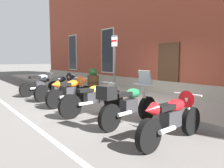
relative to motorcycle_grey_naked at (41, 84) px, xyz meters
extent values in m
plane|color=#565451|center=(3.72, 1.42, -0.50)|extent=(140.00, 140.00, 0.00)
cube|color=gray|center=(3.72, 2.80, -0.42)|extent=(33.17, 2.76, 0.16)
cube|color=silver|center=(3.72, -1.78, -0.49)|extent=(33.17, 0.12, 0.01)
cube|color=gray|center=(3.72, 4.14, -0.15)|extent=(27.17, 0.10, 0.70)
cube|color=silver|center=(-5.34, 4.16, 1.60)|extent=(1.22, 0.06, 2.52)
cube|color=black|center=(-5.34, 4.13, 1.60)|extent=(1.10, 0.03, 2.40)
cube|color=silver|center=(-0.81, 4.16, 1.60)|extent=(1.22, 0.06, 2.52)
cube|color=black|center=(-0.81, 4.13, 1.60)|extent=(1.10, 0.03, 2.40)
cube|color=#472B19|center=(3.72, 4.15, 0.65)|extent=(1.10, 0.08, 2.30)
cylinder|color=black|center=(-0.12, 0.66, -0.18)|extent=(0.23, 0.64, 0.63)
cylinder|color=black|center=(0.12, -0.69, -0.18)|extent=(0.23, 0.64, 0.63)
cylinder|color=silver|center=(-0.10, 0.56, 0.10)|extent=(0.13, 0.34, 0.68)
cube|color=#28282B|center=(0.01, -0.07, 0.00)|extent=(0.29, 0.47, 0.32)
ellipsoid|color=slate|center=(-0.02, 0.08, 0.33)|extent=(0.35, 0.56, 0.24)
cube|color=black|center=(0.05, -0.29, 0.34)|extent=(0.30, 0.51, 0.10)
cylinder|color=silver|center=(-0.09, 0.48, 0.50)|extent=(0.62, 0.14, 0.04)
cylinder|color=silver|center=(0.18, -0.34, -0.13)|extent=(0.17, 0.46, 0.09)
sphere|color=silver|center=(-0.10, 0.56, 0.43)|extent=(0.18, 0.18, 0.18)
cylinder|color=black|center=(1.27, 0.95, -0.17)|extent=(0.28, 0.67, 0.66)
cylinder|color=black|center=(1.65, -0.53, -0.17)|extent=(0.28, 0.67, 0.66)
cylinder|color=silver|center=(1.30, 0.85, 0.10)|extent=(0.15, 0.33, 0.66)
cube|color=#28282B|center=(1.47, 0.16, 0.01)|extent=(0.32, 0.48, 0.32)
ellipsoid|color=black|center=(1.44, 0.31, 0.32)|extent=(0.38, 0.57, 0.24)
cube|color=black|center=(1.53, -0.06, 0.33)|extent=(0.33, 0.52, 0.10)
cylinder|color=silver|center=(1.32, 0.78, 0.49)|extent=(0.61, 0.19, 0.04)
cylinder|color=silver|center=(1.66, -0.10, -0.12)|extent=(0.20, 0.46, 0.09)
cone|color=black|center=(1.29, 0.90, 0.39)|extent=(0.43, 0.42, 0.36)
cone|color=black|center=(1.64, -0.51, 0.35)|extent=(0.30, 0.31, 0.24)
cylinder|color=black|center=(2.73, 0.72, -0.17)|extent=(0.28, 0.66, 0.65)
cylinder|color=black|center=(3.08, -0.60, -0.17)|extent=(0.28, 0.66, 0.65)
cylinder|color=silver|center=(2.75, 0.63, 0.08)|extent=(0.15, 0.31, 0.62)
cube|color=#28282B|center=(2.92, 0.01, 0.01)|extent=(0.33, 0.48, 0.32)
ellipsoid|color=orange|center=(2.88, 0.16, 0.28)|extent=(0.39, 0.57, 0.24)
cube|color=black|center=(2.98, -0.21, 0.29)|extent=(0.34, 0.52, 0.10)
cylinder|color=silver|center=(2.77, 0.55, 0.45)|extent=(0.61, 0.20, 0.04)
cylinder|color=silver|center=(3.11, -0.25, -0.12)|extent=(0.20, 0.46, 0.09)
cone|color=orange|center=(2.74, 0.68, 0.35)|extent=(0.44, 0.42, 0.36)
cone|color=orange|center=(3.08, -0.58, 0.31)|extent=(0.30, 0.31, 0.24)
cylinder|color=black|center=(4.46, 0.80, -0.16)|extent=(0.17, 0.69, 0.68)
cylinder|color=black|center=(4.57, -0.74, -0.16)|extent=(0.17, 0.69, 0.68)
cylinder|color=silver|center=(4.47, 0.70, 0.07)|extent=(0.09, 0.29, 0.58)
cube|color=#28282B|center=(4.52, -0.02, 0.02)|extent=(0.25, 0.45, 0.32)
ellipsoid|color=gold|center=(4.51, 0.13, 0.24)|extent=(0.29, 0.54, 0.24)
cube|color=black|center=(4.53, -0.25, 0.25)|extent=(0.25, 0.49, 0.10)
cylinder|color=silver|center=(4.47, 0.62, 0.41)|extent=(0.62, 0.08, 0.04)
cylinder|color=silver|center=(4.66, -0.31, -0.11)|extent=(0.12, 0.46, 0.09)
sphere|color=silver|center=(4.47, 0.70, 0.34)|extent=(0.18, 0.18, 0.18)
cylinder|color=black|center=(5.86, 0.90, -0.18)|extent=(0.24, 0.65, 0.64)
cylinder|color=black|center=(6.13, -0.50, -0.18)|extent=(0.24, 0.65, 0.64)
cylinder|color=silver|center=(5.88, 0.80, 0.09)|extent=(0.13, 0.32, 0.65)
cube|color=#28282B|center=(6.01, 0.15, 0.00)|extent=(0.30, 0.47, 0.32)
ellipsoid|color=#195633|center=(5.98, 0.30, 0.30)|extent=(0.35, 0.56, 0.24)
cube|color=black|center=(6.05, -0.08, 0.31)|extent=(0.31, 0.51, 0.10)
cylinder|color=silver|center=(5.90, 0.73, 0.47)|extent=(0.62, 0.15, 0.04)
cylinder|color=silver|center=(6.18, -0.12, -0.13)|extent=(0.17, 0.46, 0.09)
cube|color=#B2BCC6|center=(5.89, 0.79, 0.65)|extent=(0.38, 0.21, 0.40)
cube|color=black|center=(6.15, -0.60, 0.41)|extent=(0.41, 0.38, 0.30)
cylinder|color=black|center=(7.31, 0.81, -0.19)|extent=(0.20, 0.62, 0.61)
cylinder|color=black|center=(7.52, -0.64, -0.19)|extent=(0.20, 0.62, 0.61)
cylinder|color=silver|center=(7.33, 0.71, 0.05)|extent=(0.11, 0.31, 0.61)
cube|color=#28282B|center=(7.42, 0.04, -0.01)|extent=(0.28, 0.47, 0.32)
ellipsoid|color=red|center=(7.40, 0.19, 0.24)|extent=(0.33, 0.55, 0.24)
cube|color=black|center=(7.45, -0.19, 0.25)|extent=(0.28, 0.51, 0.10)
cylinder|color=silver|center=(7.34, 0.63, 0.41)|extent=(0.62, 0.12, 0.04)
cylinder|color=silver|center=(7.58, -0.24, -0.14)|extent=(0.15, 0.46, 0.09)
cone|color=red|center=(7.32, 0.76, 0.31)|extent=(0.40, 0.39, 0.36)
cone|color=red|center=(7.51, -0.62, 0.27)|extent=(0.27, 0.29, 0.24)
cylinder|color=#4C4C51|center=(2.69, 2.12, 0.89)|extent=(0.06, 0.06, 2.45)
cube|color=white|center=(2.69, 2.10, 1.86)|extent=(0.36, 0.03, 0.44)
cube|color=red|center=(2.69, 2.09, 1.86)|extent=(0.36, 0.01, 0.08)
cylinder|color=brown|center=(0.59, 2.34, 0.01)|extent=(0.55, 0.55, 0.69)
cylinder|color=black|center=(0.59, 2.34, 0.01)|extent=(0.58, 0.58, 0.04)
sphere|color=#28602D|center=(0.59, 2.34, 0.50)|extent=(0.40, 0.40, 0.40)
camera|label=1|loc=(10.37, -3.44, 1.14)|focal=37.60mm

